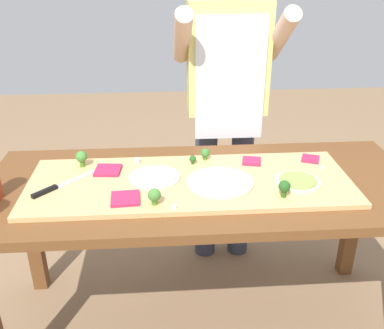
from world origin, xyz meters
name	(u,v)px	position (x,y,z in m)	size (l,w,h in m)	color
ground_plane	(201,321)	(0.00, 0.00, 0.00)	(8.00, 8.00, 0.00)	#896B4C
prep_table	(203,203)	(0.00, 0.00, 0.68)	(1.82, 0.76, 0.78)	brown
cutting_board	(190,182)	(-0.05, -0.02, 0.79)	(1.33, 0.48, 0.02)	tan
chefs_knife	(56,187)	(-0.59, -0.05, 0.81)	(0.22, 0.23, 0.02)	#B7BABF
pizza_whole_white_garlic	(220,182)	(0.06, -0.05, 0.81)	(0.27, 0.27, 0.02)	beige
pizza_whole_pesto_green	(298,181)	(0.38, -0.07, 0.81)	(0.19, 0.19, 0.02)	beige
pizza_whole_cheese_artichoke	(154,177)	(-0.20, 0.01, 0.81)	(0.21, 0.21, 0.02)	beige
pizza_slice_near_left	(252,161)	(0.23, 0.13, 0.81)	(0.08, 0.08, 0.01)	#9E234C
pizza_slice_far_left	(108,170)	(-0.40, 0.09, 0.81)	(0.11, 0.11, 0.01)	#9E234C
pizza_slice_far_right	(125,199)	(-0.31, -0.16, 0.81)	(0.11, 0.11, 0.01)	#9E234C
pizza_slice_near_right	(310,159)	(0.50, 0.14, 0.81)	(0.08, 0.08, 0.01)	#9E234C
broccoli_floret_back_mid	(81,157)	(-0.52, 0.14, 0.85)	(0.05, 0.05, 0.07)	#487A23
broccoli_floret_center_right	(205,153)	(0.03, 0.18, 0.83)	(0.04, 0.04, 0.05)	#3F7220
broccoli_floret_front_left	(284,187)	(0.29, -0.18, 0.84)	(0.05, 0.05, 0.07)	#2C5915
broccoli_floret_center_left	(193,159)	(-0.03, 0.14, 0.82)	(0.03, 0.03, 0.04)	#2C5915
broccoli_floret_front_right	(154,196)	(-0.20, -0.20, 0.84)	(0.05, 0.05, 0.06)	#487A23
cheese_crumble_a	(175,207)	(-0.13, -0.23, 0.81)	(0.01, 0.01, 0.01)	white
cheese_crumble_b	(322,167)	(0.53, 0.05, 0.81)	(0.01, 0.01, 0.01)	silver
cheese_crumble_c	(137,161)	(-0.28, 0.17, 0.81)	(0.02, 0.02, 0.02)	white
cook_center	(227,93)	(0.17, 0.55, 1.00)	(0.54, 0.39, 1.67)	#333847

